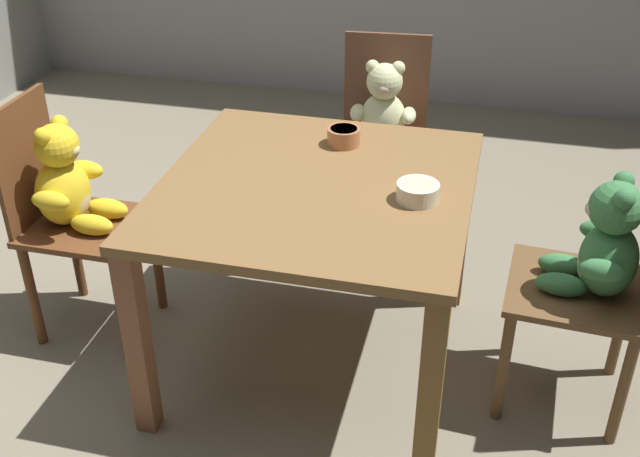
{
  "coord_description": "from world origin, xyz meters",
  "views": [
    {
      "loc": [
        0.53,
        -2.1,
        1.85
      ],
      "look_at": [
        0.0,
        0.05,
        0.51
      ],
      "focal_mm": 43.75,
      "sensor_mm": 36.0,
      "label": 1
    }
  ],
  "objects_px": {
    "teddy_chair_near_right": "(602,261)",
    "porridge_bowl_cream_near_right": "(418,192)",
    "dining_table": "(316,213)",
    "teddy_chair_near_left": "(68,195)",
    "teddy_chair_far_center": "(383,122)",
    "porridge_bowl_terracotta_far_center": "(344,136)"
  },
  "relations": [
    {
      "from": "teddy_chair_near_left",
      "to": "porridge_bowl_terracotta_far_center",
      "type": "xyz_separation_m",
      "value": [
        0.91,
        0.31,
        0.19
      ]
    },
    {
      "from": "teddy_chair_far_center",
      "to": "teddy_chair_near_left",
      "type": "relative_size",
      "value": 0.99
    },
    {
      "from": "dining_table",
      "to": "teddy_chair_near_right",
      "type": "bearing_deg",
      "value": 0.09
    },
    {
      "from": "teddy_chair_near_right",
      "to": "porridge_bowl_terracotta_far_center",
      "type": "xyz_separation_m",
      "value": [
        -0.86,
        0.3,
        0.19
      ]
    },
    {
      "from": "dining_table",
      "to": "porridge_bowl_terracotta_far_center",
      "type": "distance_m",
      "value": 0.33
    },
    {
      "from": "dining_table",
      "to": "teddy_chair_near_left",
      "type": "relative_size",
      "value": 1.14
    },
    {
      "from": "dining_table",
      "to": "teddy_chair_near_left",
      "type": "distance_m",
      "value": 0.89
    },
    {
      "from": "dining_table",
      "to": "porridge_bowl_terracotta_far_center",
      "type": "height_order",
      "value": "porridge_bowl_terracotta_far_center"
    },
    {
      "from": "teddy_chair_near_left",
      "to": "teddy_chair_far_center",
      "type": "bearing_deg",
      "value": 43.83
    },
    {
      "from": "dining_table",
      "to": "teddy_chair_near_right",
      "type": "xyz_separation_m",
      "value": [
        0.89,
        0.0,
        -0.05
      ]
    },
    {
      "from": "teddy_chair_near_right",
      "to": "porridge_bowl_cream_near_right",
      "type": "distance_m",
      "value": 0.6
    },
    {
      "from": "dining_table",
      "to": "porridge_bowl_cream_near_right",
      "type": "height_order",
      "value": "porridge_bowl_cream_near_right"
    },
    {
      "from": "teddy_chair_far_center",
      "to": "porridge_bowl_terracotta_far_center",
      "type": "xyz_separation_m",
      "value": [
        -0.04,
        -0.61,
        0.2
      ]
    },
    {
      "from": "dining_table",
      "to": "porridge_bowl_terracotta_far_center",
      "type": "bearing_deg",
      "value": 85.59
    },
    {
      "from": "teddy_chair_near_right",
      "to": "teddy_chair_near_left",
      "type": "height_order",
      "value": "teddy_chair_near_left"
    },
    {
      "from": "dining_table",
      "to": "porridge_bowl_cream_near_right",
      "type": "distance_m",
      "value": 0.35
    },
    {
      "from": "porridge_bowl_cream_near_right",
      "to": "dining_table",
      "type": "bearing_deg",
      "value": 173.62
    },
    {
      "from": "teddy_chair_near_left",
      "to": "porridge_bowl_cream_near_right",
      "type": "height_order",
      "value": "teddy_chair_near_left"
    },
    {
      "from": "teddy_chair_far_center",
      "to": "porridge_bowl_cream_near_right",
      "type": "height_order",
      "value": "teddy_chair_far_center"
    },
    {
      "from": "teddy_chair_near_right",
      "to": "porridge_bowl_terracotta_far_center",
      "type": "bearing_deg",
      "value": -15.06
    },
    {
      "from": "teddy_chair_near_right",
      "to": "teddy_chair_near_left",
      "type": "distance_m",
      "value": 1.77
    },
    {
      "from": "porridge_bowl_terracotta_far_center",
      "to": "teddy_chair_near_right",
      "type": "bearing_deg",
      "value": -18.9
    }
  ]
}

